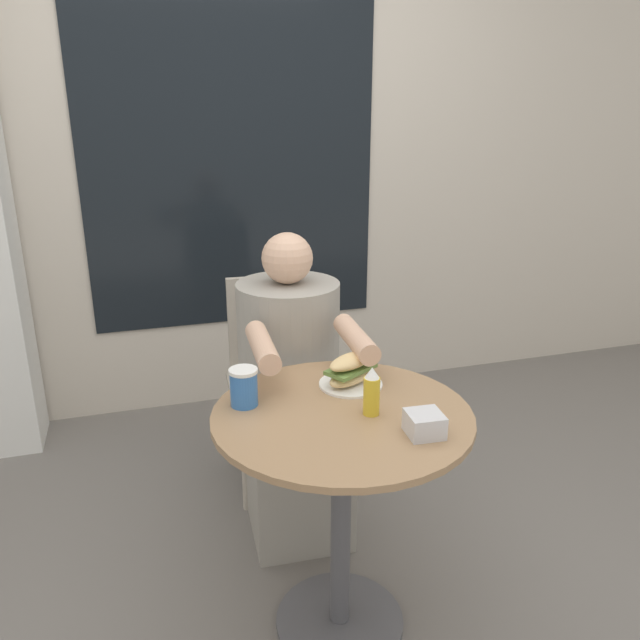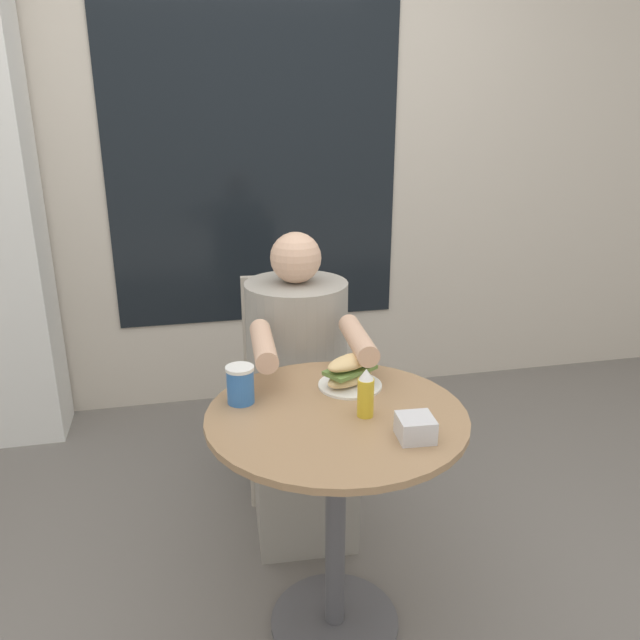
# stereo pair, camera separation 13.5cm
# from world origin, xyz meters

# --- Properties ---
(ground_plane) EXTENTS (8.00, 8.00, 0.00)m
(ground_plane) POSITION_xyz_m (0.00, 0.00, 0.00)
(ground_plane) COLOR slate
(storefront_wall) EXTENTS (8.00, 0.09, 2.80)m
(storefront_wall) POSITION_xyz_m (-0.00, 1.73, 1.40)
(storefront_wall) COLOR beige
(storefront_wall) RESTS_ON ground_plane
(cafe_table) EXTENTS (0.73, 0.73, 0.74)m
(cafe_table) POSITION_xyz_m (0.00, 0.00, 0.54)
(cafe_table) COLOR #997551
(cafe_table) RESTS_ON ground_plane
(diner_chair) EXTENTS (0.40, 0.40, 0.87)m
(diner_chair) POSITION_xyz_m (0.01, 0.91, 0.52)
(diner_chair) COLOR #ADA393
(diner_chair) RESTS_ON ground_plane
(seated_diner) EXTENTS (0.39, 0.68, 1.13)m
(seated_diner) POSITION_xyz_m (0.00, 0.56, 0.48)
(seated_diner) COLOR gray
(seated_diner) RESTS_ON ground_plane
(sandwich_on_plate) EXTENTS (0.19, 0.19, 0.10)m
(sandwich_on_plate) POSITION_xyz_m (0.08, 0.16, 0.78)
(sandwich_on_plate) COLOR white
(sandwich_on_plate) RESTS_ON cafe_table
(drink_cup) EXTENTS (0.08, 0.08, 0.11)m
(drink_cup) POSITION_xyz_m (-0.25, 0.12, 0.79)
(drink_cup) COLOR #336BB7
(drink_cup) RESTS_ON cafe_table
(napkin_box) EXTENTS (0.10, 0.10, 0.06)m
(napkin_box) POSITION_xyz_m (0.16, -0.18, 0.77)
(napkin_box) COLOR silver
(napkin_box) RESTS_ON cafe_table
(condiment_bottle) EXTENTS (0.05, 0.05, 0.14)m
(condiment_bottle) POSITION_xyz_m (0.07, -0.03, 0.80)
(condiment_bottle) COLOR gold
(condiment_bottle) RESTS_ON cafe_table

